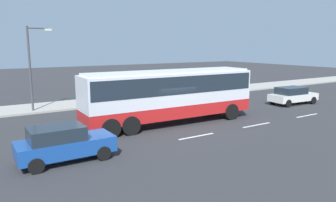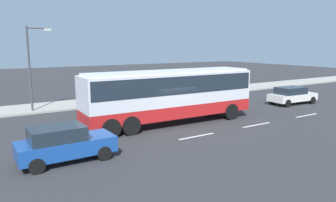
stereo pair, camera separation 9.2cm
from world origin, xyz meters
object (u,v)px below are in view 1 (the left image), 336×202
pedestrian_near_curb (135,90)px  coach_bus (171,91)px  pedestrian_at_crossing (84,91)px  street_lamp (32,62)px  car_white_minivan (293,95)px  car_blue_saloon (63,143)px

pedestrian_near_curb → coach_bus: bearing=-176.2°
pedestrian_near_curb → pedestrian_at_crossing: (-4.35, 1.28, 0.10)m
coach_bus → street_lamp: street_lamp is taller
pedestrian_near_curb → pedestrian_at_crossing: size_ratio=0.91×
coach_bus → street_lamp: bearing=129.9°
coach_bus → car_white_minivan: bearing=2.2°
car_white_minivan → pedestrian_at_crossing: size_ratio=2.55×
street_lamp → car_white_minivan: bearing=-23.1°
car_white_minivan → street_lamp: size_ratio=0.71×
car_blue_saloon → street_lamp: street_lamp is taller
coach_bus → pedestrian_at_crossing: size_ratio=6.57×
car_blue_saloon → car_white_minivan: bearing=9.5°
pedestrian_near_curb → car_white_minivan: bearing=-112.6°
pedestrian_near_curb → street_lamp: size_ratio=0.25×
car_white_minivan → car_blue_saloon: bearing=-166.6°
street_lamp → coach_bus: bearing=-51.4°
car_white_minivan → pedestrian_near_curb: bearing=145.6°
pedestrian_near_curb → pedestrian_at_crossing: pedestrian_at_crossing is taller
car_blue_saloon → pedestrian_at_crossing: bearing=68.6°
car_white_minivan → coach_bus: bearing=-175.5°
car_white_minivan → pedestrian_near_curb: size_ratio=2.81×
coach_bus → car_blue_saloon: 8.46m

